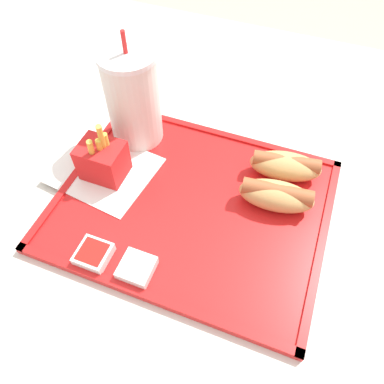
# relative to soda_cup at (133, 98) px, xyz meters

# --- Properties ---
(ground_plane) EXTENTS (8.00, 8.00, 0.00)m
(ground_plane) POSITION_rel_soda_cup_xyz_m (0.12, -0.12, -0.85)
(ground_plane) COLOR #ADA393
(dining_table) EXTENTS (1.41, 1.15, 0.76)m
(dining_table) POSITION_rel_soda_cup_xyz_m (0.12, -0.12, -0.47)
(dining_table) COLOR beige
(dining_table) RESTS_ON ground_plane
(food_tray) EXTENTS (0.42, 0.34, 0.01)m
(food_tray) POSITION_rel_soda_cup_xyz_m (0.15, -0.11, -0.09)
(food_tray) COLOR red
(food_tray) RESTS_ON dining_table
(paper_napkin) EXTENTS (0.18, 0.16, 0.00)m
(paper_napkin) POSITION_rel_soda_cup_xyz_m (-0.02, -0.10, -0.08)
(paper_napkin) COLOR white
(paper_napkin) RESTS_ON food_tray
(soda_cup) EXTENTS (0.09, 0.09, 0.20)m
(soda_cup) POSITION_rel_soda_cup_xyz_m (0.00, 0.00, 0.00)
(soda_cup) COLOR silver
(soda_cup) RESTS_ON food_tray
(hot_dog_far) EXTENTS (0.12, 0.07, 0.04)m
(hot_dog_far) POSITION_rel_soda_cup_xyz_m (0.27, 0.00, -0.06)
(hot_dog_far) COLOR tan
(hot_dog_far) RESTS_ON food_tray
(hot_dog_near) EXTENTS (0.12, 0.06, 0.04)m
(hot_dog_near) POSITION_rel_soda_cup_xyz_m (0.27, -0.06, -0.06)
(hot_dog_near) COLOR tan
(hot_dog_near) RESTS_ON food_tray
(fries_carton) EXTENTS (0.07, 0.06, 0.11)m
(fries_carton) POSITION_rel_soda_cup_xyz_m (-0.01, -0.10, -0.05)
(fries_carton) COLOR red
(fries_carton) RESTS_ON food_tray
(sauce_cup_mayo) EXTENTS (0.05, 0.05, 0.02)m
(sauce_cup_mayo) POSITION_rel_soda_cup_xyz_m (0.12, -0.24, -0.08)
(sauce_cup_mayo) COLOR silver
(sauce_cup_mayo) RESTS_ON food_tray
(sauce_cup_ketchup) EXTENTS (0.05, 0.05, 0.02)m
(sauce_cup_ketchup) POSITION_rel_soda_cup_xyz_m (0.05, -0.25, -0.08)
(sauce_cup_ketchup) COLOR silver
(sauce_cup_ketchup) RESTS_ON food_tray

